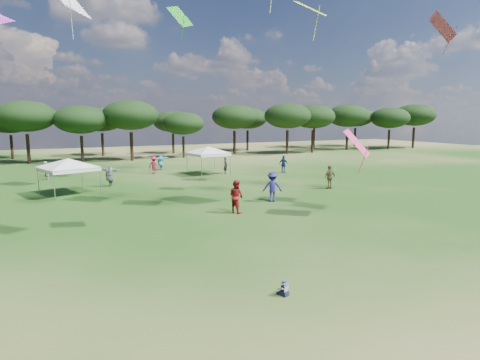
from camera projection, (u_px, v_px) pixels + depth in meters
name	position (u px, v px, depth m)	size (l,w,h in m)	color
ground	(350.00, 328.00, 10.27)	(140.00, 140.00, 0.00)	#264E17
tree_line	(119.00, 117.00, 52.54)	(108.78, 17.63, 7.77)	black
tent_left	(68.00, 160.00, 27.97)	(6.38, 6.38, 2.83)	gray
tent_right	(208.00, 148.00, 37.75)	(6.43, 6.43, 2.99)	gray
toddler	(284.00, 289.00, 12.11)	(0.35, 0.38, 0.47)	#161B31
festival_crowd	(138.00, 178.00, 30.12)	(28.49, 21.65, 1.93)	navy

